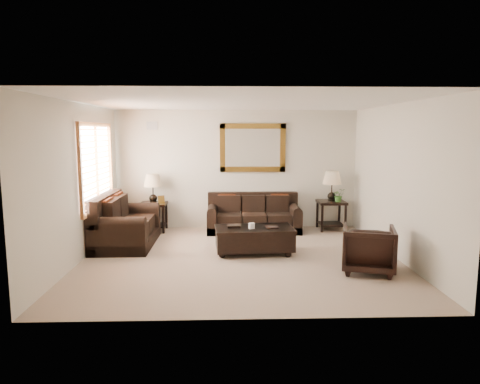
{
  "coord_description": "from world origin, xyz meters",
  "views": [
    {
      "loc": [
        -0.24,
        -7.31,
        2.2
      ],
      "look_at": [
        0.02,
        0.6,
        1.09
      ],
      "focal_mm": 32.0,
      "sensor_mm": 36.0,
      "label": 1
    }
  ],
  "objects_px": {
    "coffee_table": "(254,237)",
    "armchair": "(368,247)",
    "sofa": "(253,218)",
    "end_table_right": "(332,192)",
    "end_table_left": "(153,194)",
    "loveseat": "(123,226)"
  },
  "relations": [
    {
      "from": "sofa",
      "to": "end_table_left",
      "type": "height_order",
      "value": "end_table_left"
    },
    {
      "from": "end_table_left",
      "to": "armchair",
      "type": "distance_m",
      "value": 4.9
    },
    {
      "from": "coffee_table",
      "to": "armchair",
      "type": "distance_m",
      "value": 2.06
    },
    {
      "from": "loveseat",
      "to": "end_table_left",
      "type": "relative_size",
      "value": 1.38
    },
    {
      "from": "end_table_left",
      "to": "end_table_right",
      "type": "xyz_separation_m",
      "value": [
        4.01,
        -0.01,
        0.03
      ]
    },
    {
      "from": "sofa",
      "to": "armchair",
      "type": "height_order",
      "value": "sofa"
    },
    {
      "from": "sofa",
      "to": "loveseat",
      "type": "distance_m",
      "value": 2.86
    },
    {
      "from": "end_table_left",
      "to": "end_table_right",
      "type": "relative_size",
      "value": 0.96
    },
    {
      "from": "end_table_left",
      "to": "coffee_table",
      "type": "xyz_separation_m",
      "value": [
        2.14,
        -1.86,
        -0.54
      ]
    },
    {
      "from": "armchair",
      "to": "end_table_right",
      "type": "bearing_deg",
      "value": -76.69
    },
    {
      "from": "sofa",
      "to": "armchair",
      "type": "relative_size",
      "value": 2.53
    },
    {
      "from": "end_table_right",
      "to": "coffee_table",
      "type": "xyz_separation_m",
      "value": [
        -1.87,
        -1.85,
        -0.57
      ]
    },
    {
      "from": "end_table_left",
      "to": "armchair",
      "type": "relative_size",
      "value": 1.58
    },
    {
      "from": "loveseat",
      "to": "coffee_table",
      "type": "height_order",
      "value": "loveseat"
    },
    {
      "from": "loveseat",
      "to": "armchair",
      "type": "relative_size",
      "value": 2.19
    },
    {
      "from": "sofa",
      "to": "end_table_right",
      "type": "height_order",
      "value": "end_table_right"
    },
    {
      "from": "coffee_table",
      "to": "armchair",
      "type": "xyz_separation_m",
      "value": [
        1.74,
        -1.1,
        0.11
      ]
    },
    {
      "from": "sofa",
      "to": "end_table_right",
      "type": "xyz_separation_m",
      "value": [
        1.77,
        0.06,
        0.57
      ]
    },
    {
      "from": "sofa",
      "to": "end_table_right",
      "type": "distance_m",
      "value": 1.86
    },
    {
      "from": "loveseat",
      "to": "end_table_left",
      "type": "xyz_separation_m",
      "value": [
        0.4,
        1.19,
        0.47
      ]
    },
    {
      "from": "loveseat",
      "to": "end_table_right",
      "type": "xyz_separation_m",
      "value": [
        4.41,
        1.18,
        0.5
      ]
    },
    {
      "from": "sofa",
      "to": "armchair",
      "type": "bearing_deg",
      "value": -60.5
    }
  ]
}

